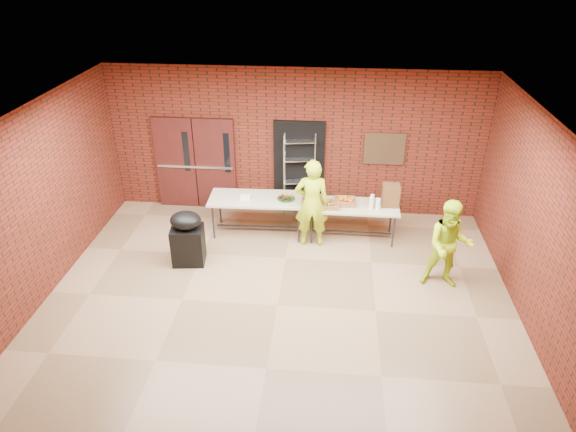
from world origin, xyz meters
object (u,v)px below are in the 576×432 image
object	(u,v)px
volunteer_man	(449,245)
wire_rack	(299,175)
covered_grill	(187,238)
table_right	(353,208)
volunteer_woman	(312,203)
table_left	(258,201)
coffee_dispenser	(391,195)

from	to	relation	value
volunteer_man	wire_rack	bearing A→B (deg)	143.66
covered_grill	table_right	bearing A→B (deg)	14.65
volunteer_woman	volunteer_man	size ratio (longest dim) A/B	1.10
table_left	coffee_dispenser	size ratio (longest dim) A/B	4.50
covered_grill	volunteer_woman	distance (m)	2.47
covered_grill	volunteer_man	distance (m)	4.73
covered_grill	volunteer_man	bearing A→B (deg)	-9.97
coffee_dispenser	table_left	bearing A→B (deg)	-179.02
table_left	coffee_dispenser	bearing A→B (deg)	-0.75
table_left	volunteer_man	size ratio (longest dim) A/B	1.20
covered_grill	volunteer_woman	bearing A→B (deg)	14.61
table_left	table_right	bearing A→B (deg)	-2.60
table_left	covered_grill	size ratio (longest dim) A/B	1.86
table_right	volunteer_woman	xyz separation A→B (m)	(-0.82, -0.32, 0.23)
wire_rack	coffee_dispenser	size ratio (longest dim) A/B	4.19
table_right	covered_grill	xyz separation A→B (m)	(-3.10, -1.19, -0.15)
table_right	volunteer_woman	size ratio (longest dim) A/B	1.00
table_left	coffee_dispenser	distance (m)	2.68
wire_rack	coffee_dispenser	xyz separation A→B (m)	(1.88, -0.89, 0.04)
table_right	coffee_dispenser	distance (m)	0.78
volunteer_woman	table_left	bearing A→B (deg)	-21.45
covered_grill	volunteer_man	xyz separation A→B (m)	(4.71, -0.29, 0.29)
wire_rack	table_right	size ratio (longest dim) A/B	1.01
covered_grill	volunteer_woman	world-z (taller)	volunteer_woman
coffee_dispenser	volunteer_woman	bearing A→B (deg)	-165.75
coffee_dispenser	volunteer_woman	world-z (taller)	volunteer_woman
wire_rack	table_left	distance (m)	1.24
table_left	covered_grill	xyz separation A→B (m)	(-1.16, -1.22, -0.20)
covered_grill	table_left	bearing A→B (deg)	40.20
wire_rack	coffee_dispenser	distance (m)	2.08
wire_rack	table_left	bearing A→B (deg)	-138.57
table_left	wire_rack	bearing A→B (deg)	48.30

